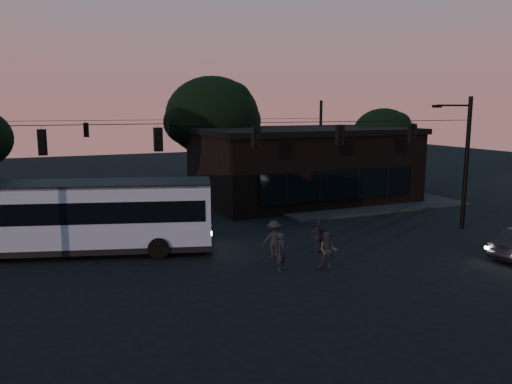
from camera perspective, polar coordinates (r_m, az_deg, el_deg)
name	(u,v)px	position (r m, az deg, el deg)	size (l,w,h in m)	color
ground	(296,280)	(20.44, 4.56, -10.05)	(120.00, 120.00, 0.00)	black
sidewalk_far_right	(349,200)	(38.09, 10.58, -0.85)	(14.00, 10.00, 0.15)	black
building	(302,164)	(37.82, 5.25, 3.23)	(15.40, 10.41, 5.40)	black
tree_behind	(212,116)	(41.11, -5.00, 8.60)	(7.60, 7.60, 9.43)	black
tree_right	(383,134)	(44.31, 14.32, 6.40)	(5.20, 5.20, 6.86)	black
signal_rig_near	(256,161)	(22.98, 0.00, 3.56)	(26.24, 0.30, 7.50)	black
signal_rig_far	(171,144)	(38.16, -9.71, 5.44)	(26.24, 0.30, 7.50)	black
bus	(82,214)	(25.00, -19.25, -2.34)	(12.46, 6.25, 3.43)	#9CA3C6
pedestrian_a	(282,251)	(21.44, 2.99, -6.81)	(0.59, 0.39, 1.63)	black
pedestrian_b	(328,250)	(21.77, 8.21, -6.63)	(0.79, 0.62, 1.63)	#2F2C2B
pedestrian_c	(319,237)	(24.06, 7.18, -5.11)	(0.92, 0.38, 1.57)	#222128
pedestrian_d	(274,239)	(23.15, 2.07, -5.40)	(1.13, 0.65, 1.75)	black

